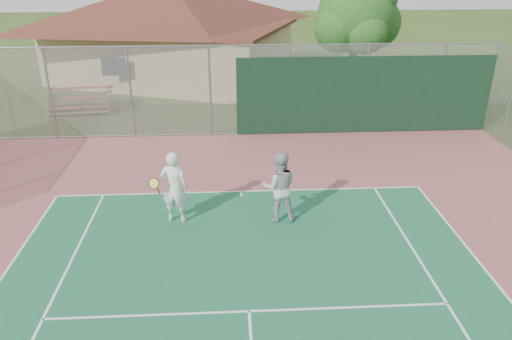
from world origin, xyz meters
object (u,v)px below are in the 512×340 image
at_px(clubhouse, 171,28).
at_px(tree, 358,17).
at_px(bleachers, 81,100).
at_px(player_white_front, 174,188).
at_px(player_grey_back, 279,188).

xyz_separation_m(clubhouse, tree, (9.15, -4.65, 1.06)).
relative_size(clubhouse, bleachers, 5.48).
bearing_deg(clubhouse, bleachers, -99.55).
xyz_separation_m(player_white_front, player_grey_back, (2.77, -0.08, -0.04)).
bearing_deg(bleachers, clubhouse, 53.96).
bearing_deg(clubhouse, player_grey_back, -54.21).
distance_m(bleachers, tree, 13.25).
bearing_deg(player_grey_back, bleachers, -51.39).
bearing_deg(player_white_front, clubhouse, -72.64).
height_order(clubhouse, tree, tree).
bearing_deg(clubhouse, tree, -5.95).
bearing_deg(player_white_front, player_grey_back, -169.69).
xyz_separation_m(tree, player_white_front, (-7.58, -11.72, -2.86)).
xyz_separation_m(clubhouse, player_grey_back, (4.35, -16.44, -1.84)).
distance_m(player_white_front, player_grey_back, 2.78).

